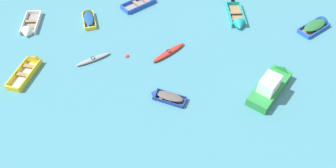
{
  "coord_description": "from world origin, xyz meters",
  "views": [
    {
      "loc": [
        1.88,
        1.8,
        20.2
      ],
      "look_at": [
        0.0,
        20.2,
        0.15
      ],
      "focal_mm": 35.97,
      "sensor_mm": 36.0,
      "label": 1
    }
  ],
  "objects_px": {
    "rowboat_blue_cluster_inner": "(146,0)",
    "rowboat_blue_midfield_left": "(318,24)",
    "rowboat_yellow_back_row_right": "(30,66)",
    "rowboat_deep_blue_midfield_right": "(164,96)",
    "rowboat_turquoise_far_left": "(237,20)",
    "motor_launch_green_far_right": "(272,84)",
    "rowboat_white_outer_right": "(29,30)",
    "rowboat_yellow_center": "(88,17)",
    "mooring_buoy_trailing": "(127,56)",
    "kayak_red_back_row_left": "(169,52)",
    "kayak_grey_near_right": "(93,59)"
  },
  "relations": [
    {
      "from": "rowboat_blue_cluster_inner",
      "to": "rowboat_blue_midfield_left",
      "type": "bearing_deg",
      "value": -8.45
    },
    {
      "from": "rowboat_turquoise_far_left",
      "to": "motor_launch_green_far_right",
      "type": "xyz_separation_m",
      "value": [
        2.35,
        -8.58,
        0.36
      ]
    },
    {
      "from": "rowboat_turquoise_far_left",
      "to": "mooring_buoy_trailing",
      "type": "height_order",
      "value": "rowboat_turquoise_far_left"
    },
    {
      "from": "motor_launch_green_far_right",
      "to": "rowboat_blue_cluster_inner",
      "type": "height_order",
      "value": "motor_launch_green_far_right"
    },
    {
      "from": "rowboat_blue_midfield_left",
      "to": "motor_launch_green_far_right",
      "type": "relative_size",
      "value": 0.68
    },
    {
      "from": "rowboat_white_outer_right",
      "to": "mooring_buoy_trailing",
      "type": "relative_size",
      "value": 10.76
    },
    {
      "from": "rowboat_blue_midfield_left",
      "to": "rowboat_white_outer_right",
      "type": "bearing_deg",
      "value": -172.81
    },
    {
      "from": "kayak_red_back_row_left",
      "to": "motor_launch_green_far_right",
      "type": "xyz_separation_m",
      "value": [
        8.6,
        -3.33,
        0.42
      ]
    },
    {
      "from": "rowboat_blue_midfield_left",
      "to": "rowboat_yellow_back_row_right",
      "type": "distance_m",
      "value": 26.85
    },
    {
      "from": "rowboat_turquoise_far_left",
      "to": "mooring_buoy_trailing",
      "type": "bearing_deg",
      "value": -148.83
    },
    {
      "from": "rowboat_blue_midfield_left",
      "to": "rowboat_deep_blue_midfield_right",
      "type": "xyz_separation_m",
      "value": [
        -13.84,
        -10.5,
        -0.06
      ]
    },
    {
      "from": "rowboat_turquoise_far_left",
      "to": "rowboat_yellow_center",
      "type": "bearing_deg",
      "value": -176.29
    },
    {
      "from": "kayak_grey_near_right",
      "to": "motor_launch_green_far_right",
      "type": "distance_m",
      "value": 15.17
    },
    {
      "from": "rowboat_blue_cluster_inner",
      "to": "rowboat_yellow_center",
      "type": "xyz_separation_m",
      "value": [
        -5.26,
        -3.57,
        0.06
      ]
    },
    {
      "from": "rowboat_blue_midfield_left",
      "to": "rowboat_white_outer_right",
      "type": "distance_m",
      "value": 27.8
    },
    {
      "from": "rowboat_yellow_center",
      "to": "mooring_buoy_trailing",
      "type": "relative_size",
      "value": 8.45
    },
    {
      "from": "kayak_grey_near_right",
      "to": "rowboat_white_outer_right",
      "type": "bearing_deg",
      "value": 154.81
    },
    {
      "from": "rowboat_blue_midfield_left",
      "to": "rowboat_turquoise_far_left",
      "type": "height_order",
      "value": "rowboat_turquoise_far_left"
    },
    {
      "from": "rowboat_white_outer_right",
      "to": "kayak_red_back_row_left",
      "type": "relative_size",
      "value": 1.28
    },
    {
      "from": "motor_launch_green_far_right",
      "to": "rowboat_yellow_center",
      "type": "relative_size",
      "value": 1.69
    },
    {
      "from": "rowboat_blue_midfield_left",
      "to": "rowboat_deep_blue_midfield_right",
      "type": "relative_size",
      "value": 1.2
    },
    {
      "from": "rowboat_white_outer_right",
      "to": "rowboat_deep_blue_midfield_right",
      "type": "distance_m",
      "value": 15.43
    },
    {
      "from": "motor_launch_green_far_right",
      "to": "mooring_buoy_trailing",
      "type": "bearing_deg",
      "value": 167.98
    },
    {
      "from": "kayak_grey_near_right",
      "to": "kayak_red_back_row_left",
      "type": "relative_size",
      "value": 0.89
    },
    {
      "from": "rowboat_blue_midfield_left",
      "to": "rowboat_turquoise_far_left",
      "type": "relative_size",
      "value": 0.79
    },
    {
      "from": "rowboat_deep_blue_midfield_right",
      "to": "rowboat_blue_cluster_inner",
      "type": "xyz_separation_m",
      "value": [
        -3.3,
        13.05,
        -0.04
      ]
    },
    {
      "from": "kayak_grey_near_right",
      "to": "mooring_buoy_trailing",
      "type": "bearing_deg",
      "value": 15.53
    },
    {
      "from": "rowboat_yellow_back_row_right",
      "to": "kayak_red_back_row_left",
      "type": "xyz_separation_m",
      "value": [
        11.56,
        2.96,
        -0.05
      ]
    },
    {
      "from": "rowboat_white_outer_right",
      "to": "rowboat_blue_cluster_inner",
      "type": "xyz_separation_m",
      "value": [
        10.44,
        6.03,
        0.01
      ]
    },
    {
      "from": "motor_launch_green_far_right",
      "to": "rowboat_yellow_center",
      "type": "height_order",
      "value": "motor_launch_green_far_right"
    },
    {
      "from": "rowboat_blue_midfield_left",
      "to": "rowboat_white_outer_right",
      "type": "height_order",
      "value": "rowboat_white_outer_right"
    },
    {
      "from": "rowboat_deep_blue_midfield_right",
      "to": "kayak_red_back_row_left",
      "type": "bearing_deg",
      "value": 91.62
    },
    {
      "from": "rowboat_yellow_center",
      "to": "mooring_buoy_trailing",
      "type": "height_order",
      "value": "rowboat_yellow_center"
    },
    {
      "from": "rowboat_yellow_back_row_right",
      "to": "rowboat_white_outer_right",
      "type": "relative_size",
      "value": 1.04
    },
    {
      "from": "rowboat_yellow_back_row_right",
      "to": "rowboat_deep_blue_midfield_right",
      "type": "relative_size",
      "value": 1.38
    },
    {
      "from": "rowboat_deep_blue_midfield_right",
      "to": "motor_launch_green_far_right",
      "type": "distance_m",
      "value": 8.66
    },
    {
      "from": "motor_launch_green_far_right",
      "to": "rowboat_yellow_center",
      "type": "xyz_separation_m",
      "value": [
        -17.02,
        7.63,
        -0.33
      ]
    },
    {
      "from": "rowboat_yellow_back_row_right",
      "to": "rowboat_white_outer_right",
      "type": "distance_m",
      "value": 5.22
    },
    {
      "from": "rowboat_blue_midfield_left",
      "to": "rowboat_yellow_center",
      "type": "xyz_separation_m",
      "value": [
        -22.4,
        -1.03,
        -0.03
      ]
    },
    {
      "from": "rowboat_turquoise_far_left",
      "to": "kayak_grey_near_right",
      "type": "bearing_deg",
      "value": -151.98
    },
    {
      "from": "rowboat_white_outer_right",
      "to": "rowboat_deep_blue_midfield_right",
      "type": "xyz_separation_m",
      "value": [
        13.74,
        -7.02,
        0.05
      ]
    },
    {
      "from": "rowboat_yellow_back_row_right",
      "to": "kayak_red_back_row_left",
      "type": "height_order",
      "value": "rowboat_yellow_back_row_right"
    },
    {
      "from": "rowboat_yellow_back_row_right",
      "to": "mooring_buoy_trailing",
      "type": "xyz_separation_m",
      "value": [
        7.93,
        2.23,
        -0.22
      ]
    },
    {
      "from": "rowboat_blue_midfield_left",
      "to": "kayak_red_back_row_left",
      "type": "distance_m",
      "value": 14.96
    },
    {
      "from": "kayak_grey_near_right",
      "to": "rowboat_blue_cluster_inner",
      "type": "height_order",
      "value": "rowboat_blue_cluster_inner"
    },
    {
      "from": "kayak_grey_near_right",
      "to": "mooring_buoy_trailing",
      "type": "xyz_separation_m",
      "value": [
        2.83,
        0.79,
        -0.14
      ]
    },
    {
      "from": "rowboat_blue_midfield_left",
      "to": "rowboat_yellow_center",
      "type": "height_order",
      "value": "rowboat_blue_midfield_left"
    },
    {
      "from": "rowboat_blue_midfield_left",
      "to": "rowboat_yellow_back_row_right",
      "type": "relative_size",
      "value": 0.87
    },
    {
      "from": "kayak_red_back_row_left",
      "to": "kayak_grey_near_right",
      "type": "bearing_deg",
      "value": -166.8
    },
    {
      "from": "mooring_buoy_trailing",
      "to": "rowboat_white_outer_right",
      "type": "bearing_deg",
      "value": 165.52
    }
  ]
}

